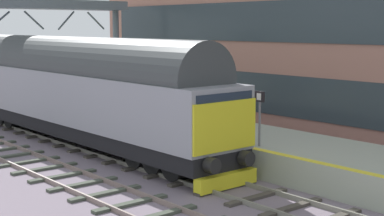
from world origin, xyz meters
name	(u,v)px	position (x,y,z in m)	size (l,w,h in m)	color
ground_plane	(151,166)	(0.00, 0.00, 0.00)	(140.00, 140.00, 0.00)	slate
track_main	(151,165)	(0.00, 0.00, 0.05)	(2.50, 60.00, 0.15)	gray
track_adjacent_west	(73,180)	(-3.24, 0.00, 0.05)	(2.50, 60.00, 0.15)	gray
station_platform	(222,140)	(3.60, 0.00, 0.50)	(4.00, 44.00, 1.01)	#9BA291
diesel_locomotive	(75,87)	(0.00, 5.54, 2.49)	(2.74, 19.37, 4.68)	black
platform_number_sign	(260,110)	(2.13, -3.42, 2.28)	(0.10, 0.44, 1.91)	slate
overhead_footbridge	(17,11)	(0.43, 12.26, 5.92)	(12.54, 2.00, 6.54)	slate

